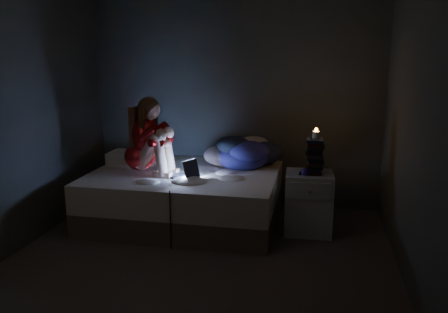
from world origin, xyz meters
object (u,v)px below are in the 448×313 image
(laptop, at_px, (182,168))
(candle, at_px, (316,137))
(woman, at_px, (139,135))
(bed, at_px, (185,196))
(phone, at_px, (303,173))
(nightstand, at_px, (308,203))

(laptop, relative_size, candle, 3.95)
(woman, bearing_deg, candle, 12.39)
(laptop, bearing_deg, bed, 124.74)
(bed, bearing_deg, phone, -5.18)
(bed, distance_m, woman, 0.87)
(bed, height_order, woman, woman)
(bed, xyz_separation_m, phone, (1.32, -0.12, 0.38))
(candle, bearing_deg, woman, -178.89)
(bed, xyz_separation_m, nightstand, (1.40, -0.08, 0.04))
(laptop, relative_size, phone, 2.26)
(woman, height_order, laptop, woman)
(woman, xyz_separation_m, laptop, (0.52, -0.12, -0.32))
(phone, bearing_deg, bed, -179.55)
(woman, relative_size, nightstand, 1.31)
(bed, height_order, nightstand, nightstand)
(laptop, xyz_separation_m, candle, (1.40, 0.16, 0.36))
(bed, height_order, laptop, laptop)
(nightstand, bearing_deg, bed, 174.37)
(woman, relative_size, laptop, 2.73)
(laptop, bearing_deg, woman, -168.11)
(nightstand, xyz_separation_m, phone, (-0.07, -0.04, 0.34))
(candle, bearing_deg, bed, 177.11)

